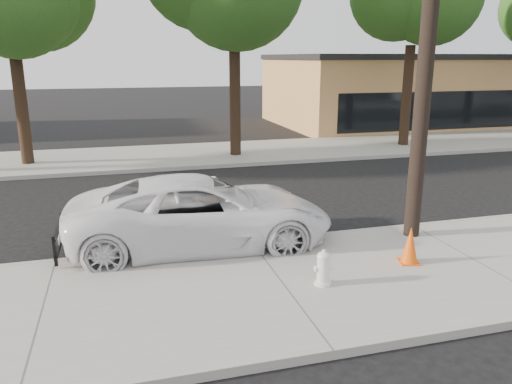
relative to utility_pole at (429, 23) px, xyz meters
The scene contains 10 objects.
ground 6.51m from the utility_pole, 143.13° to the left, with size 120.00×120.00×0.00m, color black.
near_sidewalk 6.07m from the utility_pole, 156.04° to the right, with size 90.00×4.40×0.15m, color gray.
far_sidewalk 12.64m from the utility_pole, 107.82° to the left, with size 90.00×5.00×0.15m, color gray.
curb_near 5.89m from the utility_pole, behind, with size 90.00×0.12×0.16m, color #9E9B93.
building_main 22.60m from the utility_pole, 56.45° to the left, with size 18.00×10.00×4.00m, color tan.
utility_pole is the anchor object (origin of this frame).
tree_d 12.64m from the utility_pole, 58.24° to the left, with size 4.50×4.35×8.75m.
police_cruiser 6.12m from the utility_pole, 168.64° to the left, with size 2.60×5.63×1.57m, color white.
fire_hydrant 5.48m from the utility_pole, 147.87° to the right, with size 0.32×0.30×0.61m.
traffic_cone 4.52m from the utility_pole, 123.72° to the right, with size 0.46×0.46×0.73m.
Camera 1 is at (-2.63, -12.01, 4.03)m, focal length 35.00 mm.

